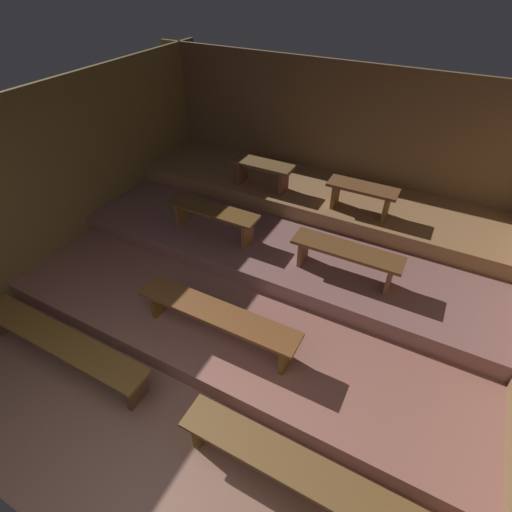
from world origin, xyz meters
TOP-DOWN VIEW (x-y plane):
  - ground at (0.00, 2.69)m, footprint 6.57×6.17m
  - wall_back at (0.00, 5.40)m, footprint 6.57×0.06m
  - wall_left at (-2.91, 2.69)m, footprint 0.06×6.17m
  - platform_lower at (0.00, 3.30)m, footprint 5.77×4.14m
  - platform_middle at (0.00, 4.01)m, footprint 5.77×2.72m
  - platform_upper at (0.00, 4.70)m, footprint 5.77×1.34m
  - bench_floor_left at (-1.42, 0.86)m, footprint 2.27×0.34m
  - bench_floor_right at (1.42, 0.86)m, footprint 2.27×0.34m
  - bench_lower_center at (-0.00, 1.80)m, footprint 1.87×0.34m
  - bench_middle_left at (-0.95, 3.21)m, footprint 1.33×0.34m
  - bench_middle_right at (0.95, 3.21)m, footprint 1.33×0.34m
  - bench_upper_left at (-0.78, 4.36)m, footprint 0.96×0.34m
  - bench_upper_right at (0.78, 4.36)m, footprint 0.96×0.34m

SIDE VIEW (x-z plane):
  - ground at x=0.00m, z-range -0.08..0.00m
  - platform_lower at x=0.00m, z-range 0.00..0.23m
  - bench_floor_left at x=-1.42m, z-range 0.13..0.54m
  - bench_floor_right at x=1.42m, z-range 0.13..0.54m
  - platform_middle at x=0.00m, z-range 0.23..0.46m
  - bench_lower_center at x=0.00m, z-range 0.36..0.76m
  - platform_upper at x=0.00m, z-range 0.46..0.69m
  - bench_middle_left at x=-0.95m, z-range 0.57..0.97m
  - bench_middle_right at x=0.95m, z-range 0.57..0.97m
  - bench_upper_left at x=-0.78m, z-range 0.78..1.19m
  - bench_upper_right at x=0.78m, z-range 0.78..1.19m
  - wall_back at x=0.00m, z-range 0.00..2.40m
  - wall_left at x=-2.91m, z-range 0.00..2.40m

